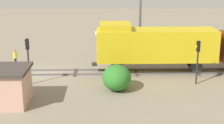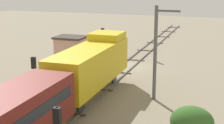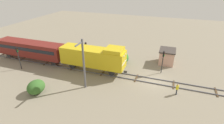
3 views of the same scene
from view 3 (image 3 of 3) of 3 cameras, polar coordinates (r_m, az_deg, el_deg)
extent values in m
plane|color=gray|center=(28.43, 13.66, -6.20)|extent=(104.26, 104.26, 0.00)
cube|color=#595960|center=(27.77, 13.49, -6.81)|extent=(0.10, 69.51, 0.16)
cube|color=#595960|center=(29.01, 13.85, -5.35)|extent=(0.10, 69.51, 0.16)
cube|color=#4C3823|center=(29.25, 30.91, -8.43)|extent=(2.40, 0.24, 0.09)
cube|color=#4C3823|center=(28.40, 19.49, -6.98)|extent=(2.40, 0.24, 0.09)
cube|color=#4C3823|center=(28.71, 7.93, -5.22)|extent=(2.40, 0.24, 0.09)
cube|color=#4C3823|center=(30.15, -2.89, -3.37)|extent=(2.40, 0.24, 0.09)
cube|color=#4C3823|center=(32.57, -12.37, -1.65)|extent=(2.40, 0.24, 0.09)
cube|color=#4C3823|center=(35.77, -20.34, -0.15)|extent=(2.40, 0.24, 0.09)
cube|color=#4C3823|center=(39.57, -26.89, 1.07)|extent=(2.40, 0.24, 0.09)
cube|color=#4C3823|center=(43.81, -32.24, 2.07)|extent=(2.40, 0.24, 0.09)
cube|color=gold|center=(29.67, -6.41, 1.74)|extent=(2.90, 11.00, 2.90)
cube|color=gold|center=(27.61, 0.76, 3.98)|extent=(2.75, 2.80, 0.60)
cube|color=gold|center=(27.87, 3.95, 0.20)|extent=(2.84, 0.10, 2.84)
cube|color=white|center=(27.95, 4.02, -0.18)|extent=(2.46, 0.06, 0.20)
sphere|color=white|center=(27.01, 3.86, 1.91)|extent=(0.28, 0.28, 0.28)
sphere|color=white|center=(27.80, 4.37, 2.61)|extent=(0.28, 0.28, 0.28)
cylinder|color=#262628|center=(28.65, 4.42, -3.22)|extent=(0.36, 0.50, 0.36)
cylinder|color=#262628|center=(28.67, -0.13, -3.46)|extent=(0.18, 1.10, 1.10)
cylinder|color=#262628|center=(29.86, 0.80, -2.19)|extent=(0.18, 1.10, 1.10)
cylinder|color=#262628|center=(31.64, -12.86, -1.19)|extent=(0.18, 1.10, 1.10)
cylinder|color=#262628|center=(32.73, -11.56, -0.12)|extent=(0.18, 1.10, 1.10)
cube|color=maroon|center=(37.09, -25.04, 3.99)|extent=(2.80, 14.00, 2.70)
cube|color=black|center=(36.97, -25.14, 4.50)|extent=(2.84, 12.88, 0.64)
cylinder|color=#262628|center=(33.85, -18.62, -0.24)|extent=(0.16, 0.96, 0.96)
cylinder|color=#262628|center=(34.87, -17.23, 0.73)|extent=(0.16, 0.96, 0.96)
cylinder|color=#262628|center=(41.12, -30.72, 1.98)|extent=(0.16, 0.96, 0.96)
cylinder|color=#262628|center=(41.96, -29.30, 2.75)|extent=(0.16, 0.96, 0.96)
cylinder|color=#262628|center=(30.29, 16.13, -0.14)|extent=(0.14, 0.14, 3.99)
cube|color=black|center=(29.68, 16.49, 2.55)|extent=(0.32, 0.24, 0.90)
sphere|color=#390606|center=(29.58, 16.83, 2.99)|extent=(0.16, 0.16, 0.16)
sphere|color=#3C3306|center=(29.68, 16.76, 2.49)|extent=(0.16, 0.16, 0.16)
sphere|color=green|center=(29.79, 16.69, 2.00)|extent=(0.16, 0.16, 0.16)
cylinder|color=#262628|center=(34.04, -8.43, 3.33)|extent=(0.14, 0.14, 3.76)
cube|color=black|center=(33.53, -8.59, 5.59)|extent=(0.32, 0.24, 0.90)
sphere|color=#390606|center=(33.38, -8.41, 6.00)|extent=(0.16, 0.16, 0.16)
sphere|color=yellow|center=(33.47, -8.38, 5.55)|extent=(0.16, 0.16, 0.16)
sphere|color=black|center=(33.57, -8.34, 5.10)|extent=(0.16, 0.16, 0.16)
cylinder|color=#262628|center=(34.51, -28.10, 1.09)|extent=(0.14, 0.14, 4.14)
cube|color=black|center=(33.96, -28.66, 3.57)|extent=(0.32, 0.24, 0.90)
sphere|color=#390606|center=(33.77, -28.59, 3.97)|extent=(0.16, 0.16, 0.16)
sphere|color=#3C3306|center=(33.86, -28.49, 3.53)|extent=(0.16, 0.16, 0.16)
sphere|color=green|center=(33.95, -28.39, 3.10)|extent=(0.16, 0.16, 0.16)
cylinder|color=#262B38|center=(26.10, 20.31, -9.23)|extent=(0.15, 0.15, 0.85)
cylinder|color=#262B38|center=(26.27, 20.32, -8.99)|extent=(0.15, 0.15, 0.85)
cylinder|color=yellow|center=(25.79, 20.56, -7.76)|extent=(0.38, 0.38, 0.62)
sphere|color=tan|center=(25.57, 20.71, -6.97)|extent=(0.23, 0.23, 0.23)
cylinder|color=#595960|center=(24.76, -9.17, -0.83)|extent=(0.28, 0.28, 7.51)
cube|color=#595960|center=(22.74, -10.82, 5.79)|extent=(1.80, 0.16, 0.16)
cube|color=#D19E8C|center=(34.52, 17.43, 1.56)|extent=(3.20, 2.60, 2.50)
cube|color=#3F3833|center=(34.01, 17.73, 3.67)|extent=(3.50, 2.90, 0.24)
cube|color=#2D2319|center=(34.65, 19.53, 0.79)|extent=(0.80, 0.06, 1.90)
ellipsoid|color=#346126|center=(26.79, -23.55, -7.49)|extent=(2.68, 2.19, 1.95)
ellipsoid|color=#2E7426|center=(33.08, 3.38, 1.32)|extent=(2.88, 2.35, 2.09)
camera|label=1|loc=(56.15, 12.86, 20.10)|focal=55.00mm
camera|label=2|loc=(39.70, -49.98, 9.30)|focal=55.00mm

